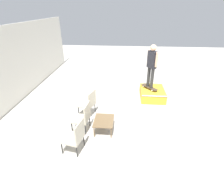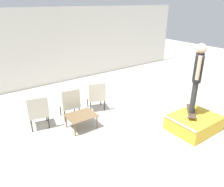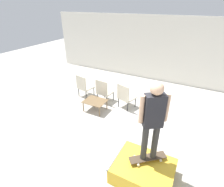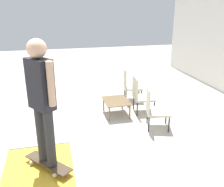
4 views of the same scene
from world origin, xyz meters
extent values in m
plane|color=#B7B2A8|center=(0.00, 0.00, 0.00)|extent=(24.00, 24.00, 0.00)
cube|color=white|center=(0.00, 5.02, 1.50)|extent=(12.00, 0.06, 3.00)
cube|color=gold|center=(0.99, -0.60, 0.20)|extent=(1.26, 1.00, 0.40)
cylinder|color=#B7B7BC|center=(0.36, -0.60, 0.40)|extent=(0.05, 1.00, 0.05)
cube|color=#473828|center=(1.02, -0.45, 0.49)|extent=(0.76, 0.69, 0.02)
cylinder|color=white|center=(1.14, -0.20, 0.45)|extent=(0.06, 0.06, 0.05)
cylinder|color=white|center=(1.28, -0.37, 0.45)|extent=(0.06, 0.06, 0.05)
cylinder|color=white|center=(0.75, -0.53, 0.45)|extent=(0.06, 0.06, 0.05)
cylinder|color=white|center=(0.90, -0.71, 0.45)|extent=(0.06, 0.06, 0.05)
cylinder|color=#2D2D2D|center=(0.93, -0.51, 0.92)|extent=(0.13, 0.13, 0.86)
cylinder|color=#2D2D2D|center=(1.11, -0.39, 0.92)|extent=(0.13, 0.13, 0.86)
cube|color=#232328|center=(1.02, -0.45, 1.69)|extent=(0.43, 0.38, 0.68)
cylinder|color=#D8A884|center=(0.82, -0.59, 1.75)|extent=(0.09, 0.09, 0.58)
cylinder|color=#D8A884|center=(1.21, -0.31, 1.75)|extent=(0.09, 0.09, 0.58)
sphere|color=#D8A884|center=(1.02, -0.45, 2.16)|extent=(0.25, 0.25, 0.25)
cube|color=brown|center=(-1.43, 1.22, 0.38)|extent=(0.77, 0.62, 0.02)
cylinder|color=brown|center=(-1.76, 0.97, 0.18)|extent=(0.04, 0.04, 0.37)
cylinder|color=brown|center=(-1.09, 0.97, 0.18)|extent=(0.04, 0.04, 0.37)
cylinder|color=brown|center=(-1.76, 1.48, 0.18)|extent=(0.04, 0.04, 0.37)
cylinder|color=brown|center=(-1.09, 1.48, 0.18)|extent=(0.04, 0.04, 0.37)
cylinder|color=black|center=(-2.08, 2.14, 0.18)|extent=(0.03, 0.03, 0.37)
cylinder|color=black|center=(-2.51, 2.23, 0.18)|extent=(0.03, 0.03, 0.37)
cylinder|color=black|center=(-2.17, 1.71, 0.18)|extent=(0.03, 0.03, 0.37)
cylinder|color=black|center=(-2.60, 1.80, 0.18)|extent=(0.03, 0.03, 0.37)
cube|color=beige|center=(-2.34, 1.97, 0.39)|extent=(0.61, 0.61, 0.05)
cube|color=beige|center=(-2.39, 1.73, 0.68)|extent=(0.52, 0.14, 0.53)
cylinder|color=black|center=(-1.18, 2.16, 0.18)|extent=(0.03, 0.03, 0.37)
cylinder|color=black|center=(-1.62, 2.21, 0.18)|extent=(0.03, 0.03, 0.37)
cylinder|color=black|center=(-1.23, 1.72, 0.18)|extent=(0.03, 0.03, 0.37)
cylinder|color=black|center=(-1.67, 1.77, 0.18)|extent=(0.03, 0.03, 0.37)
cube|color=beige|center=(-1.43, 1.97, 0.39)|extent=(0.58, 0.58, 0.05)
cube|color=beige|center=(-1.45, 1.73, 0.68)|extent=(0.52, 0.10, 0.53)
cylinder|color=black|center=(-0.24, 2.11, 0.18)|extent=(0.03, 0.03, 0.37)
cylinder|color=black|center=(-0.66, 2.24, 0.18)|extent=(0.03, 0.03, 0.37)
cylinder|color=black|center=(-0.37, 1.69, 0.18)|extent=(0.03, 0.03, 0.37)
cylinder|color=black|center=(-0.79, 1.82, 0.18)|extent=(0.03, 0.03, 0.37)
cube|color=beige|center=(-0.51, 1.97, 0.39)|extent=(0.65, 0.65, 0.05)
cube|color=beige|center=(-0.58, 1.74, 0.68)|extent=(0.51, 0.19, 0.53)
camera|label=1|loc=(-5.92, 0.60, 3.60)|focal=28.00mm
camera|label=2|loc=(-3.74, -3.45, 3.23)|focal=35.00mm
camera|label=3|loc=(1.59, -3.21, 3.49)|focal=28.00mm
camera|label=4|loc=(4.25, -0.28, 2.68)|focal=40.00mm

